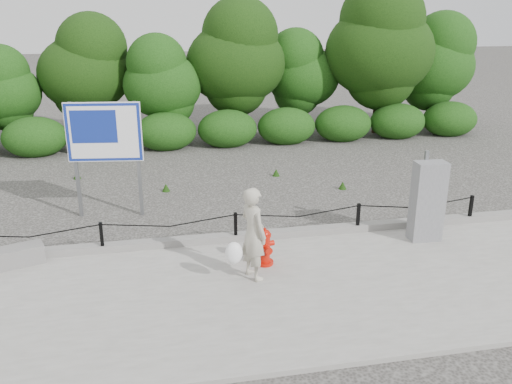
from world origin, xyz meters
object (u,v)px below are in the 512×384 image
Objects in this scene: advertising_sign at (104,137)px; pedestrian at (252,235)px; fire_hydrant at (265,247)px; concrete_block at (12,257)px; utility_cabinet at (427,201)px.

pedestrian is at bearing -47.07° from advertising_sign.
fire_hydrant is at bearing -40.02° from advertising_sign.
pedestrian is at bearing -138.35° from fire_hydrant.
pedestrian is 1.52× the size of concrete_block.
concrete_block is at bearing 49.02° from pedestrian.
advertising_sign is (-6.10, 2.65, 0.92)m from utility_cabinet.
pedestrian reaches higher than concrete_block.
utility_cabinet is at bearing -5.66° from fire_hydrant.
pedestrian is (-0.31, -0.45, 0.46)m from fire_hydrant.
concrete_block is 0.61× the size of utility_cabinet.
fire_hydrant is at bearing -58.92° from pedestrian.
advertising_sign is at bearing 55.81° from concrete_block.
fire_hydrant reaches higher than concrete_block.
utility_cabinet is 6.71m from advertising_sign.
utility_cabinet is at bearing -2.61° from concrete_block.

